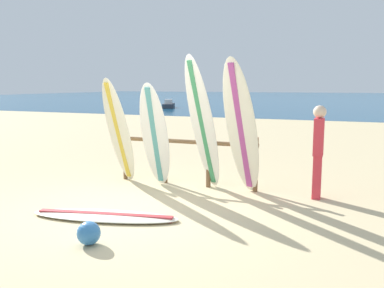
# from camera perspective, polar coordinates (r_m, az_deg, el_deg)

# --- Properties ---
(ground_plane) EXTENTS (120.00, 120.00, 0.00)m
(ground_plane) POSITION_cam_1_polar(r_m,az_deg,el_deg) (6.64, -8.98, -9.05)
(ground_plane) COLOR #D3BC8C
(ocean_water) EXTENTS (120.00, 80.00, 0.01)m
(ocean_water) POSITION_cam_1_polar(r_m,az_deg,el_deg) (63.54, 19.07, 6.03)
(ocean_water) COLOR navy
(ocean_water) RESTS_ON ground
(surfboard_rack) EXTENTS (2.86, 0.09, 1.01)m
(surfboard_rack) POSITION_cam_1_polar(r_m,az_deg,el_deg) (8.05, -0.80, -1.28)
(surfboard_rack) COLOR brown
(surfboard_rack) RESTS_ON ground
(surfboard_leaning_far_left) EXTENTS (0.58, 0.82, 2.10)m
(surfboard_leaning_far_left) POSITION_cam_1_polar(r_m,az_deg,el_deg) (8.23, -10.09, 1.74)
(surfboard_leaning_far_left) COLOR silver
(surfboard_leaning_far_left) RESTS_ON ground
(surfboard_leaning_left) EXTENTS (0.57, 0.72, 2.01)m
(surfboard_leaning_left) POSITION_cam_1_polar(r_m,az_deg,el_deg) (7.80, -5.15, 1.14)
(surfboard_leaning_left) COLOR white
(surfboard_leaning_left) RESTS_ON ground
(surfboard_leaning_center_left) EXTENTS (0.65, 1.07, 2.48)m
(surfboard_leaning_center_left) POSITION_cam_1_polar(r_m,az_deg,el_deg) (7.45, 1.50, 2.68)
(surfboard_leaning_center_left) COLOR white
(surfboard_leaning_center_left) RESTS_ON ground
(surfboard_leaning_center) EXTENTS (0.75, 1.04, 2.42)m
(surfboard_leaning_center) POSITION_cam_1_polar(r_m,az_deg,el_deg) (7.18, 6.83, 2.18)
(surfboard_leaning_center) COLOR white
(surfboard_leaning_center) RESTS_ON ground
(surfboard_lying_on_sand) EXTENTS (2.31, 1.04, 0.08)m
(surfboard_lying_on_sand) POSITION_cam_1_polar(r_m,az_deg,el_deg) (6.33, -11.93, -9.67)
(surfboard_lying_on_sand) COLOR silver
(surfboard_lying_on_sand) RESTS_ON ground
(beachgoer_standing) EXTENTS (0.22, 0.26, 1.61)m
(beachgoer_standing) POSITION_cam_1_polar(r_m,az_deg,el_deg) (7.36, 17.04, -0.51)
(beachgoer_standing) COLOR #D8333F
(beachgoer_standing) RESTS_ON ground
(small_boat_offshore) EXTENTS (1.75, 2.82, 0.71)m
(small_boat_offshore) POSITION_cam_1_polar(r_m,az_deg,el_deg) (35.02, -3.24, 5.44)
(small_boat_offshore) COLOR #333842
(small_boat_offshore) RESTS_ON ocean_water
(beach_ball) EXTENTS (0.29, 0.29, 0.29)m
(beach_ball) POSITION_cam_1_polar(r_m,az_deg,el_deg) (5.35, -14.07, -11.86)
(beach_ball) COLOR #3372B2
(beach_ball) RESTS_ON ground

